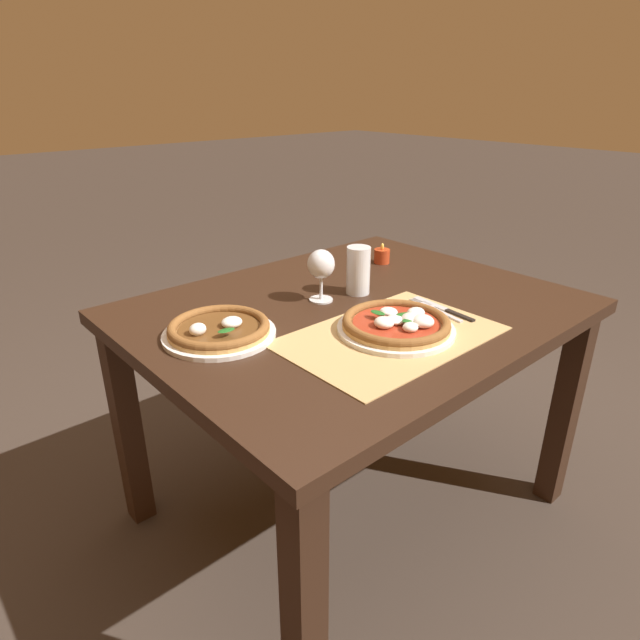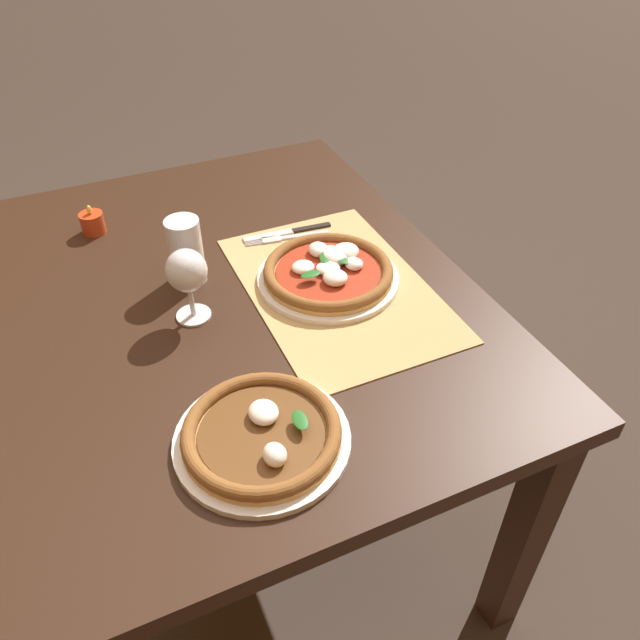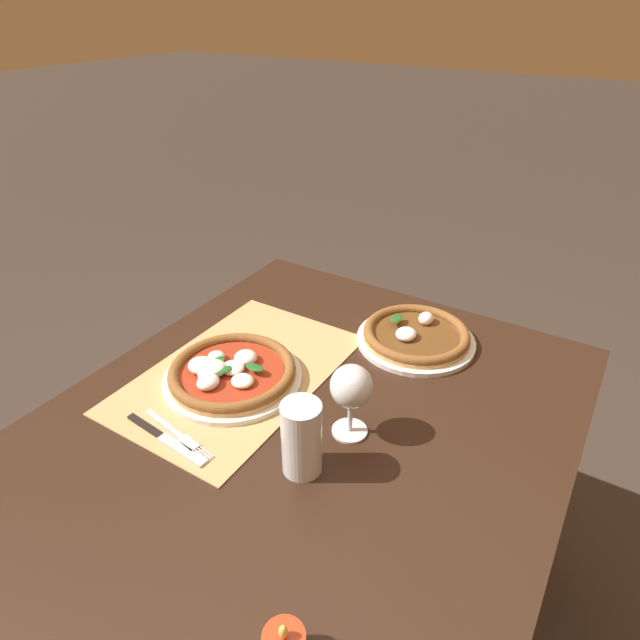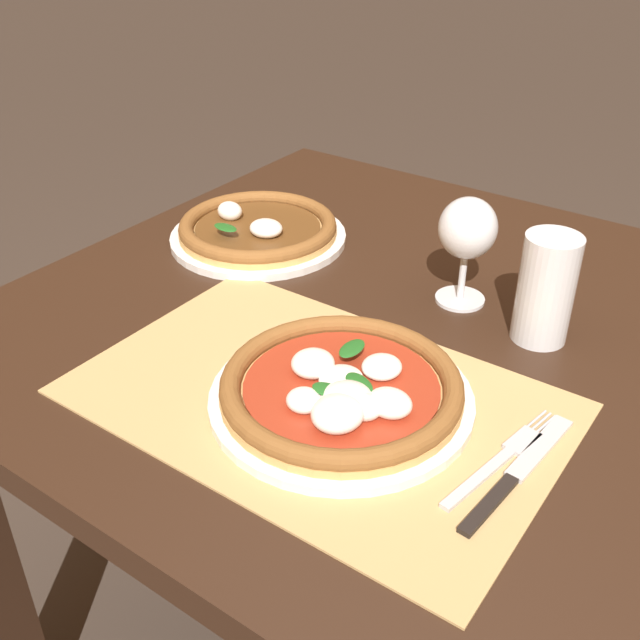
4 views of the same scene
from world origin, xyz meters
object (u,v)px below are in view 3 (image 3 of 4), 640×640
object	(u,v)px
pizza_far	(416,336)
pizza_near	(231,372)
knife	(165,439)
wine_glass	(351,389)
fork	(178,434)
pint_glass	(302,439)

from	to	relation	value
pizza_far	pizza_near	bearing A→B (deg)	-38.49
knife	wine_glass	bearing A→B (deg)	125.91
fork	pizza_near	bearing A→B (deg)	-173.32
pizza_near	pint_glass	xyz separation A→B (m)	(0.13, 0.27, 0.05)
pizza_near	pizza_far	size ratio (longest dim) A/B	1.06
pizza_far	wine_glass	size ratio (longest dim) A/B	1.85
pizza_near	fork	distance (m)	0.19
fork	pizza_far	bearing A→B (deg)	154.38
pint_glass	fork	xyz separation A→B (m)	(0.06, -0.25, -0.06)
wine_glass	fork	size ratio (longest dim) A/B	0.78
pizza_far	wine_glass	xyz separation A→B (m)	(0.36, 0.01, 0.09)
pizza_far	wine_glass	world-z (taller)	wine_glass
pizza_near	wine_glass	distance (m)	0.31
wine_glass	pint_glass	world-z (taller)	wine_glass
fork	knife	xyz separation A→B (m)	(0.02, -0.01, 0.00)
pizza_far	pint_glass	world-z (taller)	pint_glass
pizza_near	pizza_far	bearing A→B (deg)	141.51
fork	knife	bearing A→B (deg)	-27.03
pizza_far	fork	world-z (taller)	pizza_far
wine_glass	pint_glass	distance (m)	0.13
pint_glass	pizza_near	bearing A→B (deg)	-115.38
pint_glass	knife	world-z (taller)	pint_glass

